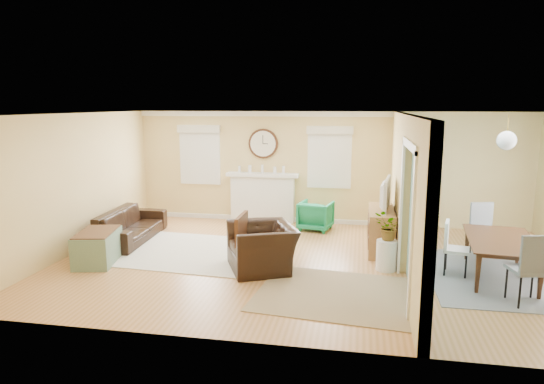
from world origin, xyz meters
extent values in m
plane|color=#AC7339|center=(0.00, 0.00, 0.00)|extent=(9.00, 9.00, 0.00)
cube|color=#D8B671|center=(0.00, 3.00, 1.30)|extent=(9.00, 0.02, 2.60)
cube|color=#D8B671|center=(0.00, -3.00, 1.30)|extent=(9.00, 0.02, 2.60)
cube|color=#D8B671|center=(-4.50, 0.00, 1.30)|extent=(0.02, 6.00, 2.60)
cube|color=white|center=(0.00, 0.00, 2.60)|extent=(9.00, 6.00, 0.02)
cube|color=#D8B671|center=(1.50, 1.40, 1.30)|extent=(0.12, 3.20, 2.60)
cube|color=#D8B671|center=(1.50, -2.50, 1.30)|extent=(0.12, 1.00, 2.60)
cube|color=#D8B671|center=(1.50, -1.10, 2.40)|extent=(0.12, 1.80, 0.40)
cube|color=white|center=(1.43, -0.20, 1.10)|extent=(0.04, 0.12, 2.20)
cube|color=white|center=(1.43, -2.00, 1.10)|extent=(0.04, 0.12, 2.20)
cube|color=white|center=(1.43, -1.10, 2.20)|extent=(0.04, 1.92, 0.12)
cube|color=#79B7B1|center=(1.57, 0.00, 1.30)|extent=(0.02, 6.00, 2.60)
cube|color=white|center=(-1.50, 2.88, 0.55)|extent=(1.50, 0.24, 1.10)
cube|color=white|center=(-1.50, 2.85, 1.13)|extent=(1.70, 0.30, 0.08)
cube|color=black|center=(-1.50, 2.98, 0.50)|extent=(0.85, 0.02, 0.75)
cube|color=gold|center=(-1.50, 2.87, 0.42)|extent=(0.85, 0.02, 0.62)
cylinder|color=#4A2413|center=(-1.50, 2.97, 1.85)|extent=(0.70, 0.06, 0.70)
cylinder|color=silver|center=(-1.50, 2.94, 1.85)|extent=(0.60, 0.01, 0.60)
cube|color=black|center=(-1.50, 2.93, 1.95)|extent=(0.02, 0.01, 0.20)
cube|color=black|center=(-1.44, 2.93, 1.85)|extent=(0.12, 0.01, 0.02)
cube|color=white|center=(-3.05, 2.98, 1.55)|extent=(0.90, 0.03, 1.30)
cube|color=white|center=(-3.05, 2.95, 1.55)|extent=(1.00, 0.04, 1.40)
cube|color=beige|center=(-3.05, 2.91, 2.18)|extent=(1.05, 0.10, 0.18)
cube|color=white|center=(0.05, 2.98, 1.55)|extent=(0.90, 0.03, 1.30)
cube|color=white|center=(0.05, 2.95, 1.55)|extent=(1.00, 0.04, 1.40)
cube|color=beige|center=(0.05, 2.91, 2.18)|extent=(1.05, 0.10, 0.18)
cylinder|color=gold|center=(3.00, 0.00, 2.45)|extent=(0.02, 0.02, 0.30)
sphere|color=white|center=(3.00, 0.00, 2.20)|extent=(0.30, 0.30, 0.30)
cube|color=beige|center=(-2.36, 0.26, 0.01)|extent=(2.85, 2.51, 0.01)
cube|color=tan|center=(0.51, -1.34, 0.01)|extent=(2.57, 2.19, 0.01)
cube|color=slate|center=(3.05, -0.15, 0.01)|extent=(2.25, 2.81, 0.01)
imported|color=black|center=(-3.86, 0.81, 0.31)|extent=(0.96, 2.20, 0.63)
imported|color=black|center=(-0.84, -0.44, 0.38)|extent=(1.42, 1.50, 0.77)
imported|color=#01623A|center=(-0.19, 2.34, 0.32)|extent=(0.81, 0.83, 0.64)
cube|color=gray|center=(-3.75, -0.65, 0.28)|extent=(0.80, 1.10, 0.55)
cube|color=#4A2413|center=(-3.75, -0.65, 0.56)|extent=(0.76, 1.05, 0.02)
cube|color=olive|center=(1.18, 1.03, 0.40)|extent=(0.47, 1.40, 0.80)
cube|color=#4A2413|center=(0.94, 0.61, 0.55)|extent=(0.01, 0.37, 0.22)
cube|color=#4A2413|center=(0.94, 0.61, 0.28)|extent=(0.01, 0.37, 0.22)
cube|color=#4A2413|center=(0.94, 1.03, 0.55)|extent=(0.01, 0.37, 0.22)
cube|color=#4A2413|center=(0.94, 1.03, 0.28)|extent=(0.01, 0.37, 0.22)
cube|color=#4A2413|center=(0.94, 1.45, 0.55)|extent=(0.01, 0.37, 0.22)
cube|color=#4A2413|center=(0.94, 1.45, 0.28)|extent=(0.01, 0.37, 0.22)
imported|color=black|center=(1.16, 1.03, 1.10)|extent=(0.26, 1.05, 0.60)
cylinder|color=white|center=(1.24, -0.11, 0.26)|extent=(0.35, 0.35, 0.51)
imported|color=#337F33|center=(1.24, -0.11, 0.74)|extent=(0.54, 0.53, 0.46)
imported|color=#4A2413|center=(3.05, -0.15, 0.32)|extent=(1.20, 1.92, 0.64)
cube|color=slate|center=(3.05, 1.01, 0.46)|extent=(0.53, 0.53, 0.05)
cube|color=slate|center=(3.05, 1.01, 0.72)|extent=(0.43, 0.16, 0.51)
cylinder|color=black|center=(3.17, 1.23, 0.21)|extent=(0.03, 0.03, 0.43)
cylinder|color=black|center=(3.27, 0.89, 0.21)|extent=(0.03, 0.03, 0.43)
cylinder|color=black|center=(2.84, 1.13, 0.21)|extent=(0.03, 0.03, 0.43)
cylinder|color=black|center=(2.93, 0.80, 0.21)|extent=(0.03, 0.03, 0.43)
cube|color=slate|center=(3.09, -1.20, 0.49)|extent=(0.54, 0.54, 0.05)
cube|color=slate|center=(3.09, -1.20, 0.77)|extent=(0.46, 0.14, 0.55)
cylinder|color=black|center=(2.95, -1.42, 0.23)|extent=(0.03, 0.03, 0.46)
cylinder|color=black|center=(2.87, -1.05, 0.23)|extent=(0.03, 0.03, 0.46)
cylinder|color=black|center=(3.24, -0.98, 0.23)|extent=(0.03, 0.03, 0.46)
cube|color=white|center=(2.35, -0.13, 0.42)|extent=(0.47, 0.47, 0.05)
cube|color=white|center=(2.35, -0.13, 0.65)|extent=(0.13, 0.39, 0.47)
cylinder|color=black|center=(2.22, 0.06, 0.20)|extent=(0.03, 0.03, 0.39)
cylinder|color=black|center=(2.53, -0.01, 0.20)|extent=(0.03, 0.03, 0.39)
cylinder|color=black|center=(2.16, -0.25, 0.20)|extent=(0.03, 0.03, 0.39)
cylinder|color=black|center=(2.47, -0.32, 0.20)|extent=(0.03, 0.03, 0.39)
cylinder|color=black|center=(3.62, -0.29, 0.20)|extent=(0.03, 0.03, 0.39)
cylinder|color=black|center=(3.59, 0.03, 0.20)|extent=(0.03, 0.03, 0.39)
camera|label=1|loc=(0.76, -8.16, 2.77)|focal=32.00mm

